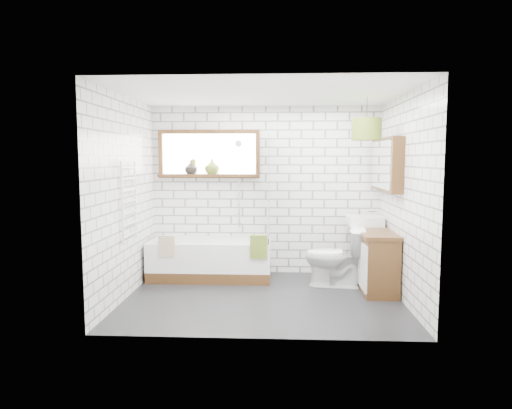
{
  "coord_description": "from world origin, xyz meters",
  "views": [
    {
      "loc": [
        0.19,
        -5.54,
        1.73
      ],
      "look_at": [
        -0.1,
        0.25,
        1.15
      ],
      "focal_mm": 32.0,
      "sensor_mm": 36.0,
      "label": 1
    }
  ],
  "objects_px": {
    "toilet": "(335,257)",
    "pendant": "(366,129)",
    "vanity": "(373,258)",
    "basin": "(365,221)",
    "bathtub": "(211,259)"
  },
  "relations": [
    {
      "from": "vanity",
      "to": "basin",
      "type": "height_order",
      "value": "basin"
    },
    {
      "from": "basin",
      "to": "toilet",
      "type": "bearing_deg",
      "value": -141.47
    },
    {
      "from": "vanity",
      "to": "toilet",
      "type": "height_order",
      "value": "toilet"
    },
    {
      "from": "bathtub",
      "to": "pendant",
      "type": "distance_m",
      "value": 2.83
    },
    {
      "from": "toilet",
      "to": "vanity",
      "type": "bearing_deg",
      "value": 102.09
    },
    {
      "from": "toilet",
      "to": "pendant",
      "type": "xyz_separation_m",
      "value": [
        0.34,
        -0.25,
        1.69
      ]
    },
    {
      "from": "toilet",
      "to": "pendant",
      "type": "distance_m",
      "value": 1.74
    },
    {
      "from": "bathtub",
      "to": "vanity",
      "type": "xyz_separation_m",
      "value": [
        2.27,
        -0.31,
        0.11
      ]
    },
    {
      "from": "bathtub",
      "to": "vanity",
      "type": "height_order",
      "value": "vanity"
    },
    {
      "from": "bathtub",
      "to": "toilet",
      "type": "bearing_deg",
      "value": -11.14
    },
    {
      "from": "vanity",
      "to": "pendant",
      "type": "distance_m",
      "value": 1.74
    },
    {
      "from": "vanity",
      "to": "basin",
      "type": "xyz_separation_m",
      "value": [
        -0.06,
        0.33,
        0.46
      ]
    },
    {
      "from": "basin",
      "to": "pendant",
      "type": "xyz_separation_m",
      "value": [
        -0.12,
        -0.61,
        1.25
      ]
    },
    {
      "from": "bathtub",
      "to": "vanity",
      "type": "bearing_deg",
      "value": -7.79
    },
    {
      "from": "bathtub",
      "to": "vanity",
      "type": "distance_m",
      "value": 2.29
    }
  ]
}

